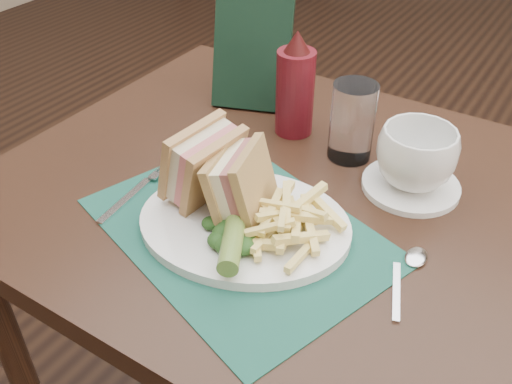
# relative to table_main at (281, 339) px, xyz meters

# --- Properties ---
(floor) EXTENTS (7.00, 7.00, 0.00)m
(floor) POSITION_rel_table_main_xyz_m (0.00, 0.50, -0.38)
(floor) COLOR black
(floor) RESTS_ON ground
(table_main) EXTENTS (0.90, 0.75, 0.75)m
(table_main) POSITION_rel_table_main_xyz_m (0.00, 0.00, 0.00)
(table_main) COLOR black
(table_main) RESTS_ON ground
(placemat) EXTENTS (0.48, 0.41, 0.00)m
(placemat) POSITION_rel_table_main_xyz_m (-0.00, -0.13, 0.38)
(placemat) COLOR #184D3F
(placemat) RESTS_ON table_main
(plate) EXTENTS (0.36, 0.32, 0.01)m
(plate) POSITION_rel_table_main_xyz_m (0.00, -0.12, 0.38)
(plate) COLOR white
(plate) RESTS_ON placemat
(sandwich_half_a) EXTENTS (0.09, 0.12, 0.11)m
(sandwich_half_a) POSITION_rel_table_main_xyz_m (-0.10, -0.11, 0.45)
(sandwich_half_a) COLOR tan
(sandwich_half_a) RESTS_ON plate
(sandwich_half_b) EXTENTS (0.10, 0.12, 0.11)m
(sandwich_half_b) POSITION_rel_table_main_xyz_m (-0.03, -0.12, 0.44)
(sandwich_half_b) COLOR tan
(sandwich_half_b) RESTS_ON plate
(kale_garnish) EXTENTS (0.11, 0.08, 0.03)m
(kale_garnish) POSITION_rel_table_main_xyz_m (0.00, -0.17, 0.41)
(kale_garnish) COLOR #183714
(kale_garnish) RESTS_ON plate
(pickle_spear) EXTENTS (0.08, 0.12, 0.03)m
(pickle_spear) POSITION_rel_table_main_xyz_m (0.02, -0.18, 0.41)
(pickle_spear) COLOR #56772D
(pickle_spear) RESTS_ON plate
(fries_pile) EXTENTS (0.18, 0.20, 0.05)m
(fries_pile) POSITION_rel_table_main_xyz_m (0.07, -0.11, 0.42)
(fries_pile) COLOR #F8E07C
(fries_pile) RESTS_ON plate
(fork) EXTENTS (0.05, 0.17, 0.01)m
(fork) POSITION_rel_table_main_xyz_m (-0.18, -0.14, 0.38)
(fork) COLOR silver
(fork) RESTS_ON placemat
(spoon) EXTENTS (0.08, 0.15, 0.01)m
(spoon) POSITION_rel_table_main_xyz_m (0.23, -0.10, 0.38)
(spoon) COLOR silver
(spoon) RESTS_ON table_main
(saucer) EXTENTS (0.20, 0.20, 0.01)m
(saucer) POSITION_rel_table_main_xyz_m (0.16, 0.10, 0.38)
(saucer) COLOR white
(saucer) RESTS_ON table_main
(coffee_cup) EXTENTS (0.17, 0.17, 0.09)m
(coffee_cup) POSITION_rel_table_main_xyz_m (0.16, 0.10, 0.43)
(coffee_cup) COLOR white
(coffee_cup) RESTS_ON saucer
(drinking_glass) EXTENTS (0.09, 0.09, 0.13)m
(drinking_glass) POSITION_rel_table_main_xyz_m (0.04, 0.13, 0.44)
(drinking_glass) COLOR white
(drinking_glass) RESTS_ON table_main
(ketchup_bottle) EXTENTS (0.07, 0.07, 0.19)m
(ketchup_bottle) POSITION_rel_table_main_xyz_m (-0.07, 0.15, 0.47)
(ketchup_bottle) COLOR #520E16
(ketchup_bottle) RESTS_ON table_main
(check_presenter) EXTENTS (0.16, 0.13, 0.23)m
(check_presenter) POSITION_rel_table_main_xyz_m (-0.20, 0.20, 0.49)
(check_presenter) COLOR black
(check_presenter) RESTS_ON table_main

